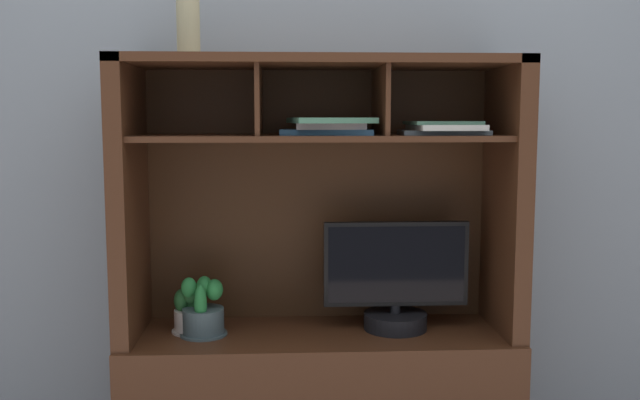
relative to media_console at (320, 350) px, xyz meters
The scene contains 8 objects.
back_wall 0.97m from the media_console, 90.00° to the left, with size 6.00×0.02×2.80m, color gray.
media_console is the anchor object (origin of this frame).
tv_monitor 0.36m from the media_console, ahead, with size 0.52×0.23×0.39m.
potted_orchid 0.48m from the media_console, behind, with size 0.15×0.15×0.18m.
potted_fern 0.44m from the media_console, behind, with size 0.17×0.17×0.21m.
magazine_stack_left 0.81m from the media_console, 50.11° to the right, with size 0.33×0.31×0.06m.
magazine_stack_centre 0.91m from the media_console, ahead, with size 0.30×0.28×0.05m.
ceramic_vase 1.23m from the media_console, behind, with size 0.08×0.08×0.21m.
Camera 1 is at (-0.13, -2.44, 1.31)m, focal length 39.26 mm.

